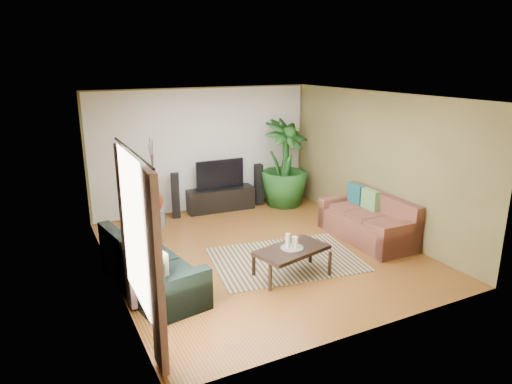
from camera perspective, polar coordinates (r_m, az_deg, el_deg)
floor at (r=8.11m, az=0.64°, el=-7.50°), size 5.50×5.50×0.00m
ceiling at (r=7.44m, az=0.71°, el=11.89°), size 5.50×5.50×0.00m
wall_back at (r=10.13m, az=-6.53°, el=5.24°), size 5.00×0.00×5.00m
wall_front at (r=5.49m, az=14.05°, el=-4.69°), size 5.00×0.00×5.00m
wall_left at (r=6.92m, az=-18.03°, el=-0.63°), size 0.00×5.50×5.50m
wall_right at (r=9.06m, az=14.88°, el=3.50°), size 0.00×5.50×5.50m
backwall_panel at (r=10.12m, az=-6.51°, el=5.23°), size 4.90×0.00×4.90m
window_pane at (r=5.41m, az=-15.11°, el=-4.51°), size 0.00×1.80×1.80m
curtain_near at (r=4.84m, az=-12.40°, el=-10.08°), size 0.08×0.35×2.20m
curtain_far at (r=6.19m, az=-15.95°, el=-4.37°), size 0.08×0.35×2.20m
curtain_rod at (r=5.18m, az=-15.29°, el=4.93°), size 0.03×1.90×0.03m
sofa_left at (r=6.86m, az=-12.88°, el=-8.63°), size 1.18×2.11×0.85m
sofa_right at (r=8.76m, az=13.68°, el=-3.16°), size 0.90×1.94×0.85m
area_rug at (r=7.83m, az=3.72°, el=-8.38°), size 2.67×2.08×0.01m
coffee_table at (r=7.20m, az=4.49°, el=-8.73°), size 1.25×0.87×0.46m
candle_tray at (r=7.10m, az=4.53°, el=-6.97°), size 0.35×0.35×0.02m
candle_tall at (r=7.05m, az=4.00°, el=-6.07°), size 0.07×0.07×0.23m
candle_mid at (r=7.05m, az=4.99°, el=-6.31°), size 0.07×0.07×0.18m
candle_short at (r=7.15m, az=4.78°, el=-6.11°), size 0.07×0.07×0.14m
tv_stand at (r=10.26m, az=-4.45°, el=-0.89°), size 1.53×0.55×0.50m
television at (r=10.11m, az=-4.52°, el=2.23°), size 1.10×0.06×0.65m
speaker_left at (r=9.83m, az=-10.03°, el=-0.45°), size 0.22×0.23×0.97m
speaker_right at (r=10.57m, az=0.31°, el=0.95°), size 0.20×0.21×0.95m
potted_plant at (r=10.42m, az=3.56°, el=3.57°), size 1.39×1.39×1.97m
plant_pot at (r=10.64m, az=3.48°, el=-0.86°), size 0.36×0.36×0.28m
pedestal at (r=9.48m, az=-12.42°, el=-3.15°), size 0.45×0.45×0.36m
vase at (r=9.38m, az=-12.55°, el=-1.19°), size 0.32×0.32×0.45m
side_table at (r=7.95m, az=-16.37°, el=-6.63°), size 0.63×0.63×0.53m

